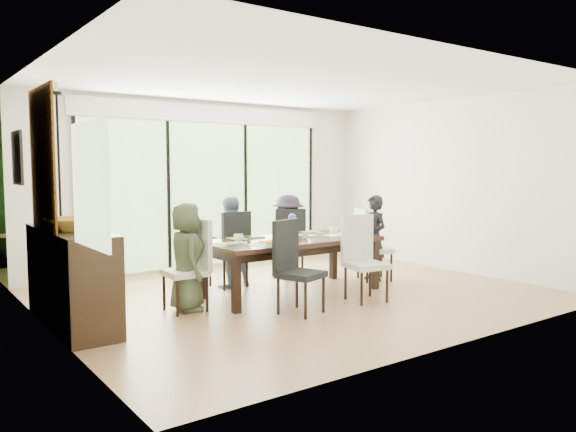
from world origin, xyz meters
TOP-DOWN VIEW (x-y plane):
  - floor at (0.00, 0.00)m, footprint 6.00×5.00m
  - ceiling at (0.00, 0.00)m, footprint 6.00×5.00m
  - wall_back at (0.00, 2.51)m, footprint 6.00×0.02m
  - wall_front at (0.00, -2.51)m, footprint 6.00×0.02m
  - wall_left at (-3.01, 0.00)m, footprint 0.02×5.00m
  - wall_right at (3.01, 0.00)m, footprint 0.02×5.00m
  - glass_doors at (0.00, 2.47)m, footprint 4.20×0.02m
  - blinds_header at (0.00, 2.46)m, footprint 4.40×0.06m
  - mullion_a at (-2.10, 2.46)m, footprint 0.05×0.04m
  - mullion_b at (-0.70, 2.46)m, footprint 0.05×0.04m
  - mullion_c at (0.70, 2.46)m, footprint 0.05×0.04m
  - mullion_d at (2.10, 2.46)m, footprint 0.05×0.04m
  - side_window at (-2.97, -1.20)m, footprint 0.02×0.90m
  - deck at (0.00, 3.40)m, footprint 6.00×1.80m
  - rail_top at (0.00, 4.20)m, footprint 6.00×0.08m
  - foliage_left at (-1.80, 5.20)m, footprint 3.20×3.20m
  - foliage_mid at (0.40, 5.80)m, footprint 4.00×4.00m
  - foliage_right at (2.20, 5.00)m, footprint 2.80×2.80m
  - foliage_far at (-0.60, 6.50)m, footprint 3.60×3.60m
  - table_top at (-0.05, 0.11)m, footprint 2.30×1.06m
  - table_apron at (-0.05, 0.11)m, footprint 2.11×0.86m
  - table_leg_fl at (-1.13, -0.32)m, footprint 0.09×0.09m
  - table_leg_fr at (1.03, -0.32)m, footprint 0.09×0.09m
  - table_leg_bl at (-1.13, 0.54)m, footprint 0.09×0.09m
  - table_leg_br at (1.03, 0.54)m, footprint 0.09×0.09m
  - chair_left_end at (-1.55, 0.11)m, footprint 0.45×0.45m
  - chair_right_end at (1.45, 0.11)m, footprint 0.58×0.58m
  - chair_far_left at (-0.50, 0.96)m, footprint 0.46×0.46m
  - chair_far_right at (0.50, 0.96)m, footprint 0.58×0.58m
  - chair_near_left at (-0.55, -0.76)m, footprint 0.56×0.56m
  - chair_near_right at (0.45, -0.76)m, footprint 0.51×0.51m
  - person_left_end at (-1.53, 0.11)m, footprint 0.47×0.64m
  - person_right_end at (1.43, 0.11)m, footprint 0.41×0.61m
  - person_far_left at (-0.50, 0.94)m, footprint 0.59×0.39m
  - person_far_right at (0.50, 0.94)m, footprint 0.61×0.42m
  - placemat_left at (-1.00, 0.11)m, footprint 0.42×0.31m
  - placemat_right at (0.90, 0.11)m, footprint 0.42×0.31m
  - placemat_far_l at (-0.50, 0.51)m, footprint 0.42×0.31m
  - placemat_far_r at (0.50, 0.51)m, footprint 0.42×0.31m
  - placemat_paper at (-0.60, -0.19)m, footprint 0.42×0.31m
  - tablet_far_l at (-0.40, 0.46)m, footprint 0.25×0.17m
  - tablet_far_r at (0.45, 0.46)m, footprint 0.23×0.16m
  - papers at (0.65, 0.06)m, footprint 0.29×0.21m
  - platter_base at (-0.60, -0.19)m, footprint 0.25×0.25m
  - platter_snacks at (-0.60, -0.19)m, footprint 0.19×0.19m
  - vase at (-0.00, 0.16)m, footprint 0.08×0.08m
  - hyacinth_stems at (-0.00, 0.16)m, footprint 0.04×0.04m
  - hyacinth_blooms at (-0.00, 0.16)m, footprint 0.11×0.11m
  - laptop at (-0.90, 0.01)m, footprint 0.37×0.30m
  - cup_a at (-0.75, 0.26)m, footprint 0.14×0.14m
  - cup_b at (0.10, 0.01)m, footprint 0.12×0.12m
  - cup_c at (0.75, 0.21)m, footprint 0.15×0.15m
  - book at (0.20, 0.16)m, footprint 0.24×0.26m
  - sideboard at (-2.76, 0.25)m, footprint 0.50×1.78m
  - bowl at (-2.76, 0.15)m, footprint 0.53×0.53m
  - candlestick_base at (-2.76, 0.60)m, footprint 0.11×0.11m
  - candlestick_shaft at (-2.76, 0.60)m, footprint 0.03×0.03m
  - candlestick_pan at (-2.76, 0.60)m, footprint 0.11×0.11m
  - candle at (-2.76, 0.60)m, footprint 0.04×0.04m
  - tapestry at (-2.97, 0.40)m, footprint 0.02×1.00m
  - art_frame at (-2.97, 1.70)m, footprint 0.03×0.55m
  - art_canvas at (-2.95, 1.70)m, footprint 0.01×0.45m

SIDE VIEW (x-z plane):
  - deck at x=0.00m, z-range -0.10..0.00m
  - floor at x=0.00m, z-range -0.01..0.00m
  - table_leg_fl at x=-1.13m, z-range 0.00..0.66m
  - table_leg_fr at x=1.03m, z-range 0.00..0.66m
  - table_leg_bl at x=-1.13m, z-range 0.00..0.66m
  - table_leg_br at x=1.03m, z-range 0.00..0.66m
  - sideboard at x=-2.76m, z-range 0.00..1.00m
  - chair_left_end at x=-1.55m, z-range 0.00..1.06m
  - chair_right_end at x=1.45m, z-range 0.00..1.06m
  - chair_far_left at x=-0.50m, z-range 0.00..1.06m
  - chair_far_right at x=0.50m, z-range 0.00..1.06m
  - chair_near_left at x=-0.55m, z-range 0.00..1.06m
  - chair_near_right at x=0.45m, z-range 0.00..1.06m
  - rail_top at x=0.00m, z-range 0.52..0.58m
  - table_apron at x=-0.05m, z-range 0.56..0.65m
  - person_left_end at x=-1.53m, z-range 0.00..1.24m
  - person_right_end at x=1.43m, z-range 0.00..1.24m
  - person_far_left at x=-0.50m, z-range 0.00..1.24m
  - person_far_right at x=0.50m, z-range 0.00..1.24m
  - table_top at x=-0.05m, z-range 0.66..0.72m
  - papers at x=0.65m, z-range 0.72..0.72m
  - placemat_left at x=-1.00m, z-range 0.72..0.73m
  - placemat_right at x=0.90m, z-range 0.72..0.73m
  - placemat_far_l at x=-0.50m, z-range 0.72..0.73m
  - placemat_far_r at x=0.50m, z-range 0.72..0.73m
  - placemat_paper at x=-0.60m, z-range 0.72..0.73m
  - book at x=0.20m, z-range 0.72..0.74m
  - tablet_far_r at x=0.45m, z-range 0.73..0.74m
  - tablet_far_l at x=-0.40m, z-range 0.73..0.74m
  - laptop at x=-0.90m, z-range 0.72..0.74m
  - platter_base at x=-0.60m, z-range 0.73..0.75m
  - platter_snacks at x=-0.60m, z-range 0.75..0.76m
  - cup_b at x=0.10m, z-range 0.72..0.81m
  - cup_a at x=-0.75m, z-range 0.72..0.81m
  - cup_c at x=0.75m, z-range 0.72..0.81m
  - vase at x=0.00m, z-range 0.72..0.83m
  - hyacinth_stems at x=0.00m, z-range 0.82..0.97m
  - hyacinth_blooms at x=0.00m, z-range 0.94..1.04m
  - candlestick_base at x=-2.76m, z-range 1.00..1.05m
  - bowl at x=-2.76m, z-range 1.00..1.13m
  - glass_doors at x=0.00m, z-range 0.05..2.35m
  - mullion_a at x=-2.10m, z-range 0.05..2.35m
  - mullion_b at x=-0.70m, z-range 0.05..2.35m
  - mullion_c at x=0.70m, z-range 0.05..2.35m
  - mullion_d at x=2.10m, z-range 0.05..2.35m
  - foliage_right at x=2.20m, z-range -0.14..2.66m
  - wall_back at x=0.00m, z-range 0.00..2.70m
  - wall_front at x=0.00m, z-range 0.00..2.70m
  - wall_left at x=-3.01m, z-range 0.00..2.70m
  - wall_right at x=3.01m, z-range 0.00..2.70m
  - foliage_left at x=-1.80m, z-range -0.16..3.04m
  - side_window at x=-2.97m, z-range 1.00..2.00m
  - foliage_far at x=-0.60m, z-range -0.18..3.42m
  - tapestry at x=-2.97m, z-range 0.95..2.45m
  - candlestick_shaft at x=-2.76m, z-range 1.03..2.42m
  - art_frame at x=-2.97m, z-range 1.42..2.08m
  - art_canvas at x=-2.95m, z-range 1.48..2.02m
  - foliage_mid at x=0.40m, z-range -0.20..3.80m
  - candlestick_pan at x=-2.76m, z-range 2.40..2.43m
  - candle at x=-2.76m, z-range 2.43..2.54m
  - blinds_header at x=0.00m, z-range 2.36..2.64m
  - ceiling at x=0.00m, z-range 2.70..2.71m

